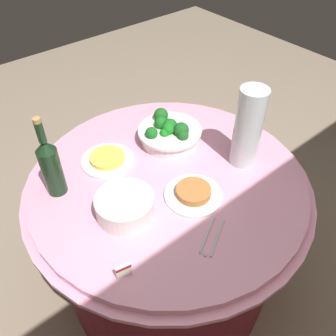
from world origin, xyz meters
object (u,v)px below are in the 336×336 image
broccoli_bowl (169,132)px  label_placard_front (124,270)px  food_plate_fried_egg (107,159)px  wine_bottle (51,166)px  food_plate_peanuts (193,193)px  decorative_fruit_vase (248,130)px  serving_tongs (212,238)px  plate_stack (125,206)px

broccoli_bowl → label_placard_front: broccoli_bowl is taller
broccoli_bowl → food_plate_fried_egg: 0.30m
broccoli_bowl → wine_bottle: wine_bottle is taller
food_plate_peanuts → food_plate_fried_egg: 0.40m
decorative_fruit_vase → food_plate_fried_egg: 0.58m
label_placard_front → food_plate_fried_egg: bearing=-117.1°
wine_bottle → serving_tongs: 0.63m
wine_bottle → label_placard_front: size_ratio=6.11×
broccoli_bowl → plate_stack: (0.39, 0.22, -0.01)m
wine_bottle → food_plate_fried_egg: wine_bottle is taller
serving_tongs → food_plate_fried_egg: 0.56m
wine_bottle → food_plate_peanuts: bearing=136.9°
plate_stack → wine_bottle: (0.14, -0.26, 0.09)m
wine_bottle → food_plate_peanuts: size_ratio=1.53×
plate_stack → decorative_fruit_vase: (-0.54, 0.08, 0.12)m
plate_stack → label_placard_front: size_ratio=3.82×
plate_stack → label_placard_front: (0.15, 0.20, -0.01)m
broccoli_bowl → wine_bottle: 0.53m
broccoli_bowl → plate_stack: size_ratio=1.33×
plate_stack → food_plate_fried_egg: 0.30m
broccoli_bowl → plate_stack: 0.45m
label_placard_front → plate_stack: bearing=-125.6°
broccoli_bowl → wine_bottle: (0.53, -0.04, 0.08)m
wine_bottle → food_plate_peanuts: (-0.38, 0.36, -0.11)m
broccoli_bowl → label_placard_front: size_ratio=5.09×
serving_tongs → food_plate_peanuts: food_plate_peanuts is taller
decorative_fruit_vase → plate_stack: bearing=-8.0°
broccoli_bowl → food_plate_peanuts: 0.35m
label_placard_front → food_plate_peanuts: bearing=-164.3°
wine_bottle → label_placard_front: (0.01, 0.46, -0.10)m
broccoli_bowl → wine_bottle: bearing=-4.1°
food_plate_peanuts → label_placard_front: size_ratio=4.00×
plate_stack → decorative_fruit_vase: decorative_fruit_vase is taller
food_plate_fried_egg → label_placard_front: 0.54m
decorative_fruit_vase → wine_bottle: bearing=-26.5°
food_plate_peanuts → plate_stack: bearing=-21.3°
food_plate_fried_egg → serving_tongs: bearing=96.1°
plate_stack → serving_tongs: size_ratio=1.30×
food_plate_fried_egg → label_placard_front: size_ratio=4.00×
broccoli_bowl → food_plate_peanuts: broccoli_bowl is taller
plate_stack → food_plate_peanuts: size_ratio=0.95×
plate_stack → food_plate_peanuts: plate_stack is taller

